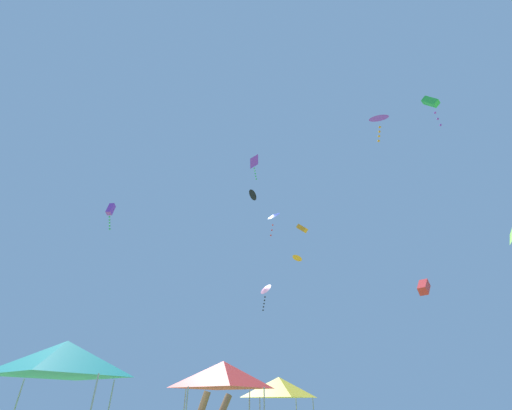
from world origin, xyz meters
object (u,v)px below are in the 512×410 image
(kite_orange_box, at_px, (302,228))
(kite_blue_delta, at_px, (273,216))
(canopy_tent_teal, at_px, (63,358))
(kite_green_box, at_px, (431,102))
(kite_orange_delta, at_px, (297,258))
(kite_purple_box, at_px, (111,210))
(canopy_tent_yellow, at_px, (279,387))
(kite_purple_diamond, at_px, (254,163))
(kite_black_delta, at_px, (253,195))
(canopy_tent_red, at_px, (223,374))
(kite_red_box, at_px, (424,287))
(kite_purple_delta, at_px, (379,118))
(kite_pink_delta, at_px, (265,290))

(kite_orange_box, relative_size, kite_blue_delta, 0.24)
(canopy_tent_teal, relative_size, kite_green_box, 1.56)
(kite_orange_box, relative_size, kite_orange_delta, 0.67)
(kite_purple_box, distance_m, kite_orange_delta, 18.04)
(canopy_tent_yellow, bearing_deg, kite_purple_diamond, 84.65)
(kite_green_box, bearing_deg, kite_orange_box, 143.22)
(kite_black_delta, relative_size, kite_blue_delta, 0.35)
(canopy_tent_red, xyz_separation_m, kite_red_box, (13.52, 2.98, 5.58))
(kite_red_box, relative_size, kite_purple_diamond, 0.47)
(canopy_tent_red, height_order, kite_red_box, kite_red_box)
(kite_purple_diamond, bearing_deg, canopy_tent_teal, -121.45)
(canopy_tent_teal, xyz_separation_m, kite_purple_box, (-3.48, 13.91, 13.63))
(kite_green_box, bearing_deg, kite_purple_delta, 94.63)
(kite_black_delta, height_order, kite_orange_delta, kite_black_delta)
(canopy_tent_yellow, xyz_separation_m, kite_red_box, (10.29, 0.28, 5.93))
(kite_orange_delta, bearing_deg, canopy_tent_red, -122.81)
(canopy_tent_teal, bearing_deg, kite_red_box, 13.79)
(kite_purple_box, xyz_separation_m, kite_orange_box, (14.39, -9.96, -5.31))
(canopy_tent_teal, height_order, kite_black_delta, kite_black_delta)
(kite_blue_delta, relative_size, kite_orange_delta, 2.77)
(kite_orange_box, bearing_deg, kite_green_box, -36.78)
(kite_blue_delta, bearing_deg, kite_orange_box, -98.12)
(kite_purple_delta, bearing_deg, kite_green_box, -85.37)
(canopy_tent_teal, relative_size, kite_purple_delta, 1.26)
(kite_black_delta, height_order, kite_blue_delta, kite_blue_delta)
(canopy_tent_red, bearing_deg, kite_orange_delta, 57.19)
(kite_pink_delta, height_order, kite_blue_delta, kite_blue_delta)
(kite_purple_diamond, bearing_deg, canopy_tent_yellow, -95.35)
(kite_purple_box, bearing_deg, canopy_tent_red, -52.08)
(kite_red_box, height_order, kite_blue_delta, kite_blue_delta)
(canopy_tent_red, height_order, kite_blue_delta, kite_blue_delta)
(canopy_tent_yellow, height_order, kite_purple_diamond, kite_purple_diamond)
(kite_purple_box, bearing_deg, kite_blue_delta, 13.82)
(kite_purple_delta, distance_m, kite_black_delta, 12.25)
(kite_purple_delta, bearing_deg, kite_red_box, 51.11)
(kite_red_box, bearing_deg, canopy_tent_red, -167.58)
(canopy_tent_yellow, bearing_deg, kite_orange_delta, 63.42)
(kite_pink_delta, distance_m, kite_orange_delta, 5.26)
(kite_green_box, distance_m, kite_pink_delta, 19.17)
(kite_pink_delta, xyz_separation_m, kite_blue_delta, (2.12, 4.21, 9.99))
(kite_purple_delta, bearing_deg, canopy_tent_teal, -170.44)
(canopy_tent_red, relative_size, kite_purple_delta, 1.14)
(canopy_tent_yellow, height_order, kite_pink_delta, kite_pink_delta)
(kite_black_delta, relative_size, kite_purple_box, 0.40)
(kite_pink_delta, height_order, kite_purple_diamond, kite_purple_diamond)
(canopy_tent_teal, xyz_separation_m, kite_green_box, (18.45, -1.68, 15.61))
(kite_blue_delta, height_order, kite_orange_delta, kite_blue_delta)
(kite_pink_delta, height_order, kite_orange_delta, kite_orange_delta)
(canopy_tent_red, distance_m, kite_green_box, 20.54)
(kite_orange_delta, bearing_deg, kite_orange_box, -107.52)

